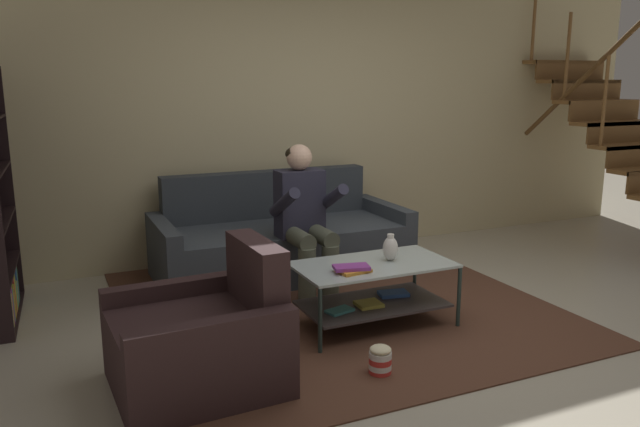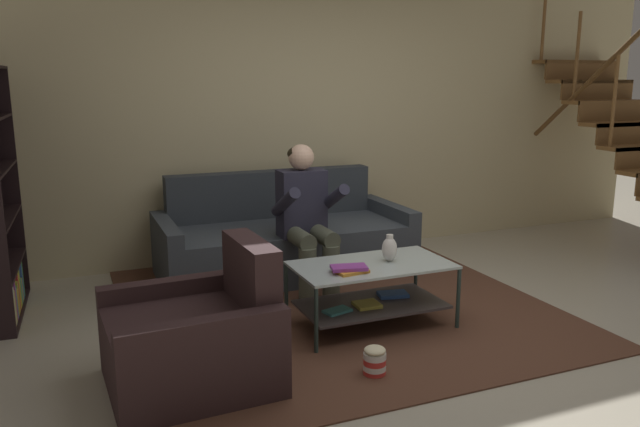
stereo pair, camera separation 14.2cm
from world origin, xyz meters
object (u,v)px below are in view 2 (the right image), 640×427
(coffee_table, at_px, (371,285))
(vase, at_px, (389,249))
(book_stack, at_px, (350,269))
(person_seated_center, at_px, (306,213))
(popcorn_tub, at_px, (375,361))
(couch, at_px, (283,241))
(armchair, at_px, (196,339))

(coffee_table, height_order, vase, vase)
(book_stack, bearing_deg, person_seated_center, 85.87)
(popcorn_tub, bearing_deg, book_stack, 80.01)
(couch, bearing_deg, coffee_table, -83.77)
(couch, bearing_deg, popcorn_tub, -94.58)
(vase, distance_m, armchair, 1.55)
(person_seated_center, xyz_separation_m, popcorn_tub, (-0.17, -1.55, -0.58))
(book_stack, bearing_deg, coffee_table, 28.20)
(vase, height_order, book_stack, vase)
(couch, distance_m, coffee_table, 1.45)
(person_seated_center, relative_size, vase, 6.30)
(vase, bearing_deg, popcorn_tub, -123.93)
(couch, height_order, coffee_table, couch)
(coffee_table, relative_size, book_stack, 4.22)
(coffee_table, bearing_deg, couch, 96.23)
(coffee_table, height_order, armchair, armchair)
(coffee_table, height_order, book_stack, book_stack)
(couch, xyz_separation_m, popcorn_tub, (-0.17, -2.13, -0.20))
(couch, xyz_separation_m, armchair, (-1.16, -1.83, -0.02))
(coffee_table, relative_size, popcorn_tub, 6.06)
(person_seated_center, bearing_deg, vase, -70.20)
(person_seated_center, distance_m, armchair, 1.75)
(armchair, bearing_deg, vase, 15.27)
(armchair, distance_m, popcorn_tub, 1.05)
(couch, height_order, popcorn_tub, couch)
(coffee_table, relative_size, vase, 5.72)
(person_seated_center, relative_size, book_stack, 4.65)
(couch, relative_size, popcorn_tub, 12.21)
(armchair, relative_size, popcorn_tub, 5.20)
(person_seated_center, height_order, armchair, person_seated_center)
(coffee_table, xyz_separation_m, armchair, (-1.32, -0.39, -0.03))
(couch, bearing_deg, vase, -77.97)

